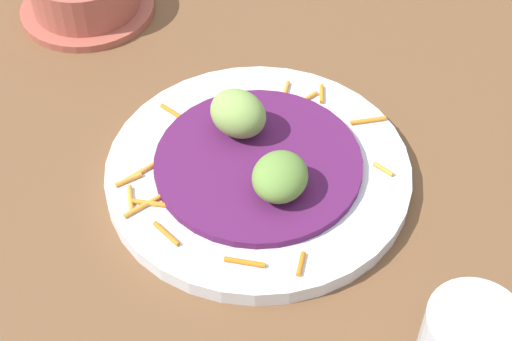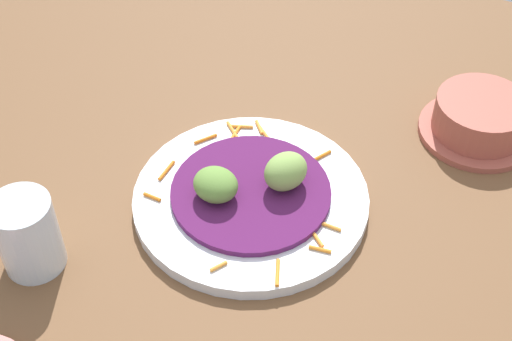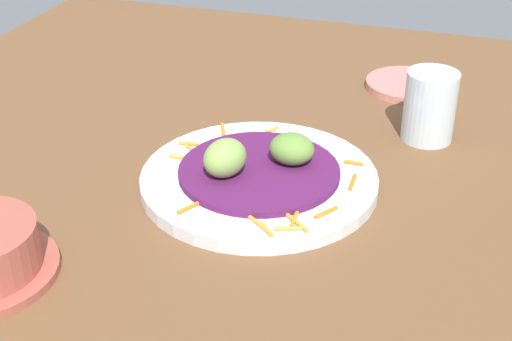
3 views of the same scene
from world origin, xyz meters
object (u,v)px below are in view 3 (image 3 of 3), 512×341
side_plate_small (407,85)px  water_glass (430,106)px  guac_scoop_left (225,158)px  guac_scoop_center (292,149)px  main_plate (259,180)px

side_plate_small → water_glass: 15.54cm
guac_scoop_left → guac_scoop_center: (-4.76, 5.90, -0.38)cm
guac_scoop_center → side_plate_small: (-29.06, 8.64, -3.32)cm
main_plate → guac_scoop_left: guac_scoop_left is taller
side_plate_small → water_glass: (14.46, 4.29, 3.76)cm
side_plate_small → water_glass: water_glass is taller
guac_scoop_center → side_plate_small: guac_scoop_center is taller
side_plate_small → guac_scoop_left: bearing=-23.3°
main_plate → water_glass: 23.51cm
main_plate → guac_scoop_center: bearing=128.9°
side_plate_small → main_plate: bearing=-20.2°
guac_scoop_center → water_glass: size_ratio=0.58×
guac_scoop_left → guac_scoop_center: bearing=128.9°
main_plate → water_glass: water_glass is taller
main_plate → side_plate_small: bearing=159.8°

